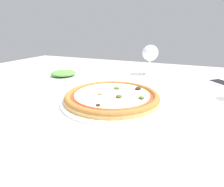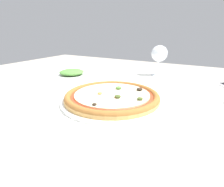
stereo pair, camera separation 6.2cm
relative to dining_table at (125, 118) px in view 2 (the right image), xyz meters
name	(u,v)px [view 2 (the right image)]	position (x,y,z in m)	size (l,w,h in m)	color
dining_table	(125,118)	(0.00, 0.00, 0.00)	(1.34, 1.06, 0.73)	brown
pizza_plate	(112,97)	(-0.02, -0.06, 0.10)	(0.34, 0.34, 0.04)	white
fork	(27,97)	(-0.31, -0.17, 0.08)	(0.05, 0.17, 0.00)	silver
wine_glass_far_right	(160,54)	(0.00, 0.39, 0.19)	(0.08, 0.08, 0.16)	silver
side_plate	(72,74)	(-0.38, 0.15, 0.09)	(0.21, 0.21, 0.04)	white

